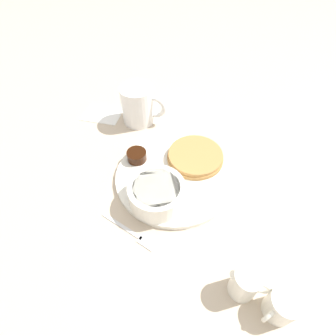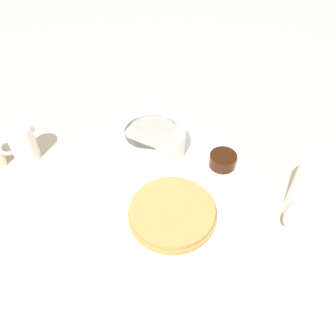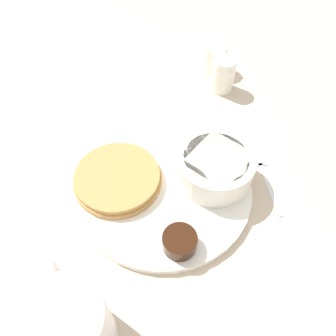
{
  "view_description": "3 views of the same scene",
  "coord_description": "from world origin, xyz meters",
  "px_view_note": "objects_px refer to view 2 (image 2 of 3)",
  "views": [
    {
      "loc": [
        -0.06,
        0.37,
        0.47
      ],
      "look_at": [
        0.01,
        -0.0,
        0.03
      ],
      "focal_mm": 28.0,
      "sensor_mm": 36.0,
      "label": 1
    },
    {
      "loc": [
        -0.22,
        -0.28,
        0.42
      ],
      "look_at": [
        0.01,
        0.02,
        0.02
      ],
      "focal_mm": 35.0,
      "sensor_mm": 36.0,
      "label": 2
    },
    {
      "loc": [
        0.25,
        -0.13,
        0.42
      ],
      "look_at": [
        -0.01,
        0.01,
        0.04
      ],
      "focal_mm": 35.0,
      "sensor_mm": 36.0,
      "label": 3
    }
  ],
  "objects_px": {
    "bowl": "(152,141)",
    "coffee_mug": "(320,194)",
    "creamer_pitcher_near": "(22,143)",
    "plate": "(169,183)",
    "fork": "(140,127)"
  },
  "relations": [
    {
      "from": "plate",
      "to": "bowl",
      "type": "height_order",
      "value": "bowl"
    },
    {
      "from": "creamer_pitcher_near",
      "to": "plate",
      "type": "bearing_deg",
      "value": -53.65
    },
    {
      "from": "plate",
      "to": "bowl",
      "type": "relative_size",
      "value": 2.29
    },
    {
      "from": "plate",
      "to": "creamer_pitcher_near",
      "type": "height_order",
      "value": "creamer_pitcher_near"
    },
    {
      "from": "plate",
      "to": "creamer_pitcher_near",
      "type": "relative_size",
      "value": 3.84
    },
    {
      "from": "coffee_mug",
      "to": "creamer_pitcher_near",
      "type": "bearing_deg",
      "value": 126.27
    },
    {
      "from": "bowl",
      "to": "creamer_pitcher_near",
      "type": "bearing_deg",
      "value": 142.12
    },
    {
      "from": "plate",
      "to": "fork",
      "type": "bearing_deg",
      "value": 72.49
    },
    {
      "from": "bowl",
      "to": "fork",
      "type": "xyz_separation_m",
      "value": [
        0.03,
        0.08,
        -0.04
      ]
    },
    {
      "from": "bowl",
      "to": "fork",
      "type": "height_order",
      "value": "bowl"
    },
    {
      "from": "bowl",
      "to": "coffee_mug",
      "type": "relative_size",
      "value": 0.95
    },
    {
      "from": "bowl",
      "to": "coffee_mug",
      "type": "bearing_deg",
      "value": -66.54
    },
    {
      "from": "creamer_pitcher_near",
      "to": "fork",
      "type": "relative_size",
      "value": 0.55
    },
    {
      "from": "bowl",
      "to": "creamer_pitcher_near",
      "type": "xyz_separation_m",
      "value": [
        -0.18,
        0.14,
        -0.0
      ]
    },
    {
      "from": "coffee_mug",
      "to": "creamer_pitcher_near",
      "type": "distance_m",
      "value": 0.49
    }
  ]
}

